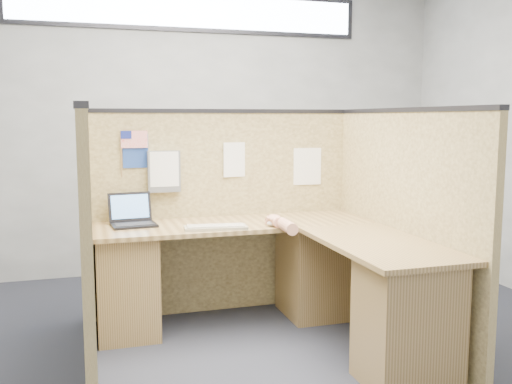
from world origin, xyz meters
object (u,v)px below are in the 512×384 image
object	(u,v)px
l_desk	(276,282)
keyboard	(216,227)
laptop	(133,217)
mouse	(274,222)

from	to	relation	value
l_desk	keyboard	world-z (taller)	keyboard
laptop	keyboard	xyz separation A→B (m)	(0.51, -0.33, -0.04)
l_desk	keyboard	xyz separation A→B (m)	(-0.36, 0.19, 0.35)
l_desk	laptop	xyz separation A→B (m)	(-0.87, 0.52, 0.39)
keyboard	mouse	size ratio (longest dim) A/B	3.66
laptop	keyboard	world-z (taller)	laptop
mouse	l_desk	bearing A→B (deg)	-104.60
l_desk	keyboard	bearing A→B (deg)	152.08
keyboard	laptop	bearing A→B (deg)	154.10
l_desk	keyboard	distance (m)	0.54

